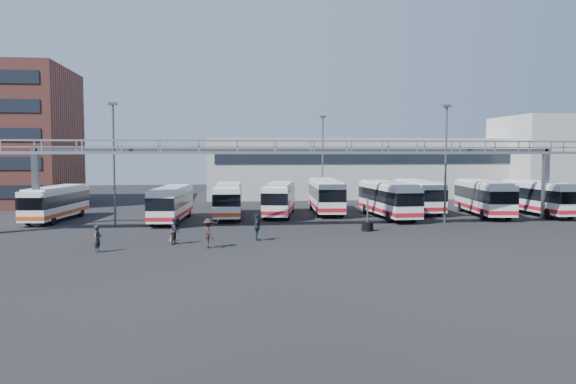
{
  "coord_description": "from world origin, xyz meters",
  "views": [
    {
      "loc": [
        -7.45,
        -39.42,
        6.1
      ],
      "look_at": [
        -1.85,
        6.0,
        2.9
      ],
      "focal_mm": 35.0,
      "sensor_mm": 36.0,
      "label": 1
    }
  ],
  "objects": [
    {
      "name": "pedestrian_c",
      "position": [
        -8.14,
        -3.41,
        0.95
      ],
      "size": [
        1.07,
        1.39,
        1.9
      ],
      "primitive_type": "imported",
      "rotation": [
        0.0,
        0.0,
        1.91
      ],
      "color": "black",
      "rests_on": "ground"
    },
    {
      "name": "light_pole_left",
      "position": [
        -16.0,
        8.0,
        5.73
      ],
      "size": [
        0.7,
        0.35,
        10.21
      ],
      "color": "#4C4F54",
      "rests_on": "ground"
    },
    {
      "name": "cone_left",
      "position": [
        -10.69,
        -0.12,
        0.38
      ],
      "size": [
        0.55,
        0.55,
        0.77
      ],
      "primitive_type": "cone",
      "rotation": [
        0.0,
        0.0,
        -0.14
      ],
      "color": "#D4450B",
      "rests_on": "ground"
    },
    {
      "name": "bus_2",
      "position": [
        -11.67,
        11.04,
        1.7
      ],
      "size": [
        3.35,
        10.32,
        3.08
      ],
      "rotation": [
        0.0,
        0.0,
        -0.1
      ],
      "color": "silver",
      "rests_on": "ground"
    },
    {
      "name": "light_pole_mid",
      "position": [
        12.0,
        7.0,
        5.73
      ],
      "size": [
        0.7,
        0.35,
        10.21
      ],
      "color": "#4C4F54",
      "rests_on": "ground"
    },
    {
      "name": "pedestrian_b",
      "position": [
        -10.35,
        -1.56,
        0.89
      ],
      "size": [
        0.96,
        1.06,
        1.79
      ],
      "primitive_type": "imported",
      "rotation": [
        0.0,
        0.0,
        1.17
      ],
      "color": "#282331",
      "rests_on": "ground"
    },
    {
      "name": "ground",
      "position": [
        0.0,
        0.0,
        0.0
      ],
      "size": [
        140.0,
        140.0,
        0.0
      ],
      "primitive_type": "plane",
      "color": "black",
      "rests_on": "ground"
    },
    {
      "name": "bus_5",
      "position": [
        3.26,
        16.22,
        1.87
      ],
      "size": [
        3.43,
        11.32,
        3.39
      ],
      "rotation": [
        0.0,
        0.0,
        -0.08
      ],
      "color": "silver",
      "rests_on": "ground"
    },
    {
      "name": "tire_stack",
      "position": [
        4.04,
        3.0,
        0.44
      ],
      "size": [
        0.9,
        0.9,
        2.58
      ],
      "color": "black",
      "rests_on": "ground"
    },
    {
      "name": "bus_3",
      "position": [
        -6.59,
        13.63,
        1.76
      ],
      "size": [
        2.94,
        10.61,
        3.19
      ],
      "rotation": [
        0.0,
        0.0,
        -0.05
      ],
      "color": "silver",
      "rests_on": "ground"
    },
    {
      "name": "bus_0",
      "position": [
        -22.03,
        12.94,
        1.7
      ],
      "size": [
        3.67,
        10.33,
        3.07
      ],
      "rotation": [
        0.0,
        0.0,
        -0.13
      ],
      "color": "silver",
      "rests_on": "ground"
    },
    {
      "name": "bus_4",
      "position": [
        -1.67,
        14.38,
        1.75
      ],
      "size": [
        4.37,
        10.71,
        3.17
      ],
      "rotation": [
        0.0,
        0.0,
        -0.19
      ],
      "color": "silver",
      "rests_on": "ground"
    },
    {
      "name": "bus_8",
      "position": [
        18.02,
        12.07,
        1.87
      ],
      "size": [
        4.16,
        11.41,
        3.39
      ],
      "rotation": [
        0.0,
        0.0,
        -0.14
      ],
      "color": "silver",
      "rests_on": "ground"
    },
    {
      "name": "warehouse",
      "position": [
        12.0,
        38.0,
        4.0
      ],
      "size": [
        42.0,
        14.0,
        8.0
      ],
      "primitive_type": "cube",
      "color": "#9E9E99",
      "rests_on": "ground"
    },
    {
      "name": "light_pole_back",
      "position": [
        4.0,
        22.0,
        5.73
      ],
      "size": [
        0.7,
        0.35,
        10.21
      ],
      "color": "#4C4F54",
      "rests_on": "ground"
    },
    {
      "name": "bus_9",
      "position": [
        23.63,
        11.94,
        1.83
      ],
      "size": [
        2.55,
        10.89,
        3.3
      ],
      "rotation": [
        0.0,
        0.0,
        0.0
      ],
      "color": "silver",
      "rests_on": "ground"
    },
    {
      "name": "pedestrian_a",
      "position": [
        -14.88,
        -4.14,
        0.83
      ],
      "size": [
        0.52,
        0.68,
        1.67
      ],
      "primitive_type": "imported",
      "rotation": [
        0.0,
        0.0,
        1.36
      ],
      "color": "black",
      "rests_on": "ground"
    },
    {
      "name": "cone_right",
      "position": [
        -16.37,
        2.85,
        0.34
      ],
      "size": [
        0.54,
        0.54,
        0.69
      ],
      "primitive_type": "cone",
      "rotation": [
        0.0,
        0.0,
        -0.31
      ],
      "color": "#D4450B",
      "rests_on": "ground"
    },
    {
      "name": "pedestrian_d",
      "position": [
        -4.84,
        -0.78,
        0.95
      ],
      "size": [
        0.54,
        1.15,
        1.9
      ],
      "primitive_type": "imported",
      "rotation": [
        0.0,
        0.0,
        1.5
      ],
      "color": "#1A252F",
      "rests_on": "ground"
    },
    {
      "name": "gantry",
      "position": [
        0.0,
        5.87,
        5.51
      ],
      "size": [
        51.4,
        5.15,
        7.1
      ],
      "color": "gray",
      "rests_on": "ground"
    },
    {
      "name": "building_right",
      "position": [
        38.0,
        32.0,
        5.5
      ],
      "size": [
        14.0,
        12.0,
        11.0
      ],
      "primitive_type": "cube",
      "color": "#B2B2AD",
      "rests_on": "ground"
    },
    {
      "name": "bus_7",
      "position": [
        12.9,
        16.07,
        1.8
      ],
      "size": [
        3.04,
        10.8,
        3.25
      ],
      "rotation": [
        0.0,
        0.0,
        -0.05
      ],
      "color": "silver",
      "rests_on": "ground"
    },
    {
      "name": "bus_6",
      "position": [
        8.31,
        11.48,
        1.85
      ],
      "size": [
        2.94,
        11.11,
        3.35
      ],
      "rotation": [
        0.0,
        0.0,
        0.04
      ],
      "color": "silver",
      "rests_on": "ground"
    }
  ]
}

